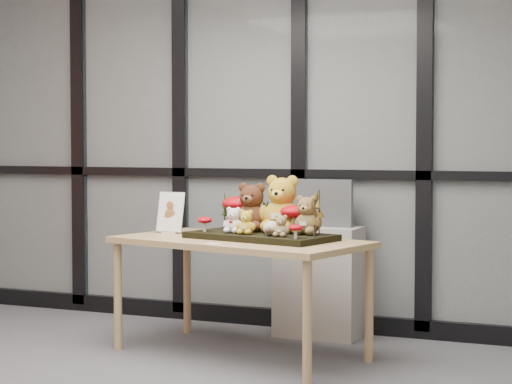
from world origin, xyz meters
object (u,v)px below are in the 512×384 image
at_px(display_table, 240,250).
at_px(mushroom_front_left, 205,223).
at_px(diorama_tray, 261,236).
at_px(bear_small_yellow, 246,221).
at_px(mushroom_back_left, 239,211).
at_px(mushroom_front_right, 296,231).
at_px(bear_brown_medium, 252,204).
at_px(bear_tan_back, 307,213).
at_px(bear_white_bow, 234,219).
at_px(bear_beige_small, 281,225).
at_px(bear_pooh_yellow, 282,201).
at_px(monitor, 320,203).
at_px(cabinet, 319,282).
at_px(sign_holder, 171,215).
at_px(plush_cream_hedgehog, 271,228).
at_px(mushroom_back_right, 294,218).

bearing_deg(display_table, mushroom_front_left, -163.92).
height_order(diorama_tray, bear_small_yellow, bear_small_yellow).
relative_size(mushroom_back_left, mushroom_front_right, 2.59).
bearing_deg(bear_brown_medium, mushroom_back_left, 166.80).
distance_m(diorama_tray, bear_brown_medium, 0.23).
bearing_deg(bear_tan_back, mushroom_front_left, -160.48).
relative_size(bear_white_bow, mushroom_front_right, 1.92).
xyz_separation_m(bear_beige_small, mushroom_back_left, (-0.40, 0.31, 0.04)).
relative_size(bear_pooh_yellow, bear_beige_small, 2.71).
xyz_separation_m(bear_beige_small, mushroom_front_left, (-0.53, 0.11, -0.02)).
bearing_deg(bear_pooh_yellow, monitor, 101.08).
distance_m(bear_pooh_yellow, bear_tan_back, 0.20).
height_order(cabinet, monitor, monitor).
bearing_deg(mushroom_front_left, sign_holder, 153.09).
xyz_separation_m(bear_small_yellow, monitor, (0.18, 0.79, 0.06)).
bearing_deg(bear_pooh_yellow, plush_cream_hedgehog, -71.14).
bearing_deg(mushroom_back_right, bear_pooh_yellow, 152.60).
bearing_deg(monitor, sign_holder, -143.88).
bearing_deg(sign_holder, diorama_tray, -6.70).
distance_m(bear_brown_medium, cabinet, 0.81).
bearing_deg(bear_pooh_yellow, bear_small_yellow, -113.10).
relative_size(bear_small_yellow, mushroom_front_right, 1.80).
relative_size(bear_white_bow, monitor, 0.39).
bearing_deg(diorama_tray, bear_white_bow, -149.36).
bearing_deg(display_table, mushroom_back_left, 129.27).
bearing_deg(cabinet, mushroom_front_left, -123.39).
relative_size(bear_small_yellow, bear_beige_small, 1.15).
xyz_separation_m(bear_brown_medium, bear_white_bow, (-0.05, -0.15, -0.08)).
relative_size(mushroom_back_left, cabinet, 0.32).
relative_size(bear_small_yellow, plush_cream_hedgehog, 1.69).
distance_m(diorama_tray, mushroom_front_left, 0.35).
xyz_separation_m(mushroom_front_right, sign_holder, (-0.96, 0.34, 0.04)).
height_order(bear_beige_small, mushroom_back_left, mushroom_back_left).
bearing_deg(plush_cream_hedgehog, display_table, 172.90).
bearing_deg(sign_holder, bear_tan_back, -2.05).
xyz_separation_m(bear_pooh_yellow, mushroom_front_right, (0.20, -0.31, -0.14)).
relative_size(bear_pooh_yellow, bear_small_yellow, 2.36).
bearing_deg(diorama_tray, sign_holder, -176.76).
bearing_deg(bear_small_yellow, bear_beige_small, 1.06).
bearing_deg(plush_cream_hedgehog, mushroom_front_right, -13.93).
xyz_separation_m(bear_white_bow, bear_beige_small, (0.34, -0.10, -0.02)).
xyz_separation_m(plush_cream_hedgehog, mushroom_back_right, (0.07, 0.17, 0.04)).
bearing_deg(mushroom_back_left, bear_small_yellow, -57.91).
bearing_deg(display_table, monitor, 85.10).
distance_m(bear_small_yellow, sign_holder, 0.65).
height_order(bear_white_bow, mushroom_back_left, mushroom_back_left).
bearing_deg(bear_tan_back, plush_cream_hedgehog, -124.58).
distance_m(bear_tan_back, mushroom_back_right, 0.10).
relative_size(bear_pooh_yellow, mushroom_front_left, 3.79).
xyz_separation_m(bear_small_yellow, bear_beige_small, (0.24, -0.05, -0.01)).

